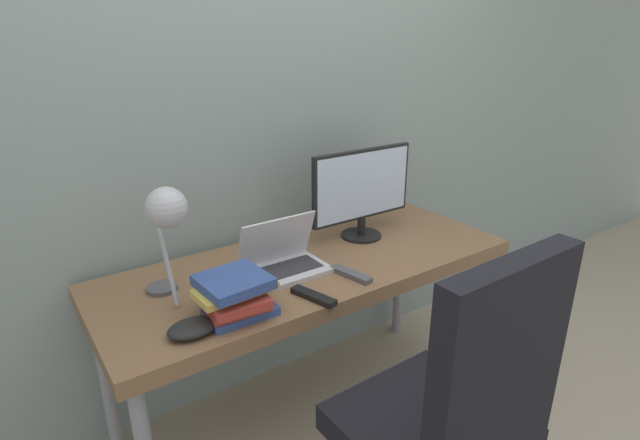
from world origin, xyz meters
The scene contains 10 objects.
wall_back centered at (0.00, 0.72, 1.30)m, with size 8.00×0.05×2.60m.
desk centered at (0.00, 0.33, 0.69)m, with size 1.66×0.66×0.75m.
laptop centered at (-0.13, 0.31, 0.80)m, with size 0.31×0.21×0.21m.
monitor centered at (0.33, 0.42, 0.97)m, with size 0.51×0.18×0.39m.
desk_lamp centered at (-0.56, 0.29, 1.08)m, with size 0.13×0.28×0.42m.
office_chair centered at (-0.04, -0.47, 0.61)m, with size 0.61×0.63×1.12m.
book_stack centered at (-0.42, 0.13, 0.83)m, with size 0.26×0.22×0.14m.
tv_remote centered at (-0.16, 0.07, 0.76)m, with size 0.09×0.18×0.02m.
media_remote centered at (0.05, 0.13, 0.76)m, with size 0.08×0.18×0.02m.
game_controller centered at (-0.57, 0.11, 0.77)m, with size 0.16×0.11×0.04m.
Camera 1 is at (-1.00, -1.17, 1.61)m, focal length 28.00 mm.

